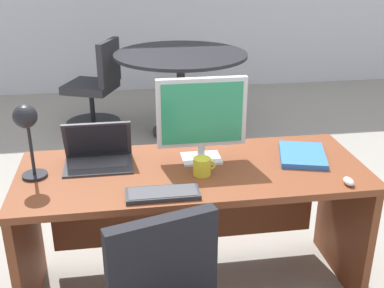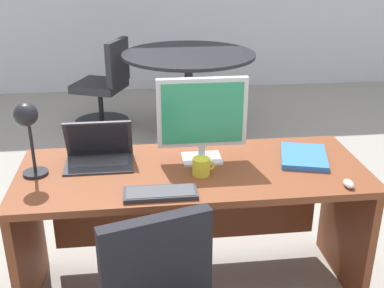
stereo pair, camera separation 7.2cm
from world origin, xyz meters
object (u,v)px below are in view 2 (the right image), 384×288
Objects in this scene: meeting_chair_near at (105,91)px; book at (304,156)px; desk at (192,201)px; meeting_table at (189,73)px; desk_lamp at (28,124)px; laptop at (99,149)px; coffee_mug at (202,167)px; keyboard at (160,193)px; mouse at (349,184)px; monitor at (202,116)px.

book is at bearing -65.80° from meeting_chair_near.
meeting_table is at bearing 83.95° from desk.
desk_lamp is 0.30× the size of meeting_table.
coffee_mug is (0.50, -0.22, -0.02)m from laptop.
desk is 4.89× the size of book.
keyboard is 0.69m from desk_lamp.
desk is 0.55m from laptop.
desk is at bearing -11.86° from laptop.
laptop is at bearing 126.12° from keyboard.
mouse reaches higher than keyboard.
mouse is at bearing -10.93° from desk_lamp.
keyboard is 2.60m from meeting_table.
desk is 2.28m from meeting_table.
monitor is at bearing -4.72° from laptop.
monitor is 0.58m from book.
coffee_mug reaches higher than desk.
laptop is (-0.47, 0.10, 0.28)m from desk.
desk is at bearing 154.78° from mouse.
desk is 3.82× the size of monitor.
monitor reaches higher than desk_lamp.
meeting_table is at bearing 71.95° from laptop.
monitor is 6.03× the size of mouse.
monitor is 1.28× the size of book.
desk_lamp reaches higher than laptop.
desk_lamp is 1.38m from book.
meeting_table is at bearing 99.85° from mouse.
monitor is 1.33× the size of laptop.
meeting_chair_near is (-0.12, 2.51, -0.43)m from laptop.
desk_lamp is 0.83m from coffee_mug.
monitor reaches higher than meeting_chair_near.
coffee_mug is at bearing -73.93° from desk.
mouse is 0.68× the size of coffee_mug.
laptop is 0.91× the size of desk_lamp.
monitor is at bearing 42.55° from desk.
mouse is (0.69, -0.32, 0.23)m from desk.
meeting_table is (0.42, 2.56, -0.12)m from keyboard.
desk is 0.41m from keyboard.
meeting_chair_near reaches higher than meeting_table.
desk_lamp is (-0.82, -0.10, 0.03)m from monitor.
meeting_table is at bearing -22.60° from meeting_chair_near.
desk_lamp is at bearing -178.13° from book.
meeting_table is (0.24, 2.26, 0.10)m from desk.
keyboard is at bearing -120.39° from desk.
book is at bearing 107.35° from mouse.
keyboard is 4.38× the size of mouse.
coffee_mug is at bearing -77.24° from meeting_chair_near.
laptop is (-0.52, 0.04, -0.18)m from monitor.
coffee_mug is at bearing -5.38° from desk_lamp.
monitor is 0.26m from coffee_mug.
meeting_table is 1.41× the size of meeting_chair_near.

